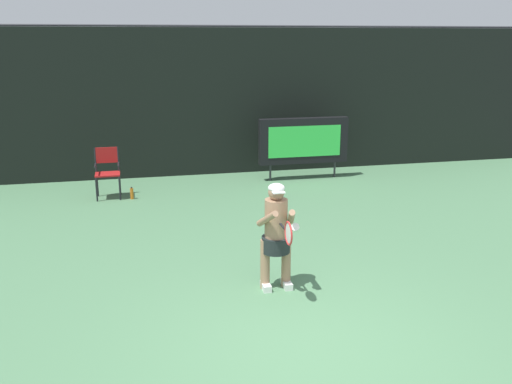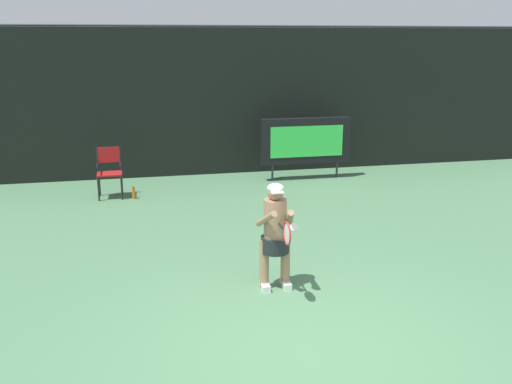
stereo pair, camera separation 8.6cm
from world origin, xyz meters
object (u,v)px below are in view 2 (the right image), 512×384
Objects in this scene: scoreboard at (306,141)px; water_bottle at (134,193)px; tennis_racket at (287,233)px; tennis_player at (275,232)px; umpire_chair at (109,169)px.

water_bottle is (-4.13, -0.90, -0.82)m from scoreboard.
scoreboard is at bearing 80.22° from tennis_racket.
water_bottle is 5.35m from tennis_player.
scoreboard is 4.67m from umpire_chair.
tennis_racket reaches higher than umpire_chair.
umpire_chair is 0.74m from water_bottle.
umpire_chair is 1.79× the size of tennis_racket.
scoreboard is 4.30m from water_bottle.
tennis_racket is at bearing -109.19° from scoreboard.
water_bottle is at bearing 110.92° from tennis_player.
scoreboard is 2.04× the size of umpire_chair.
tennis_racket is (2.40, -5.71, 0.36)m from umpire_chair.
umpire_chair is at bearing 152.21° from water_bottle.
tennis_racket is (0.02, -0.51, 0.16)m from tennis_player.
tennis_player is (-2.23, -5.86, -0.13)m from scoreboard.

